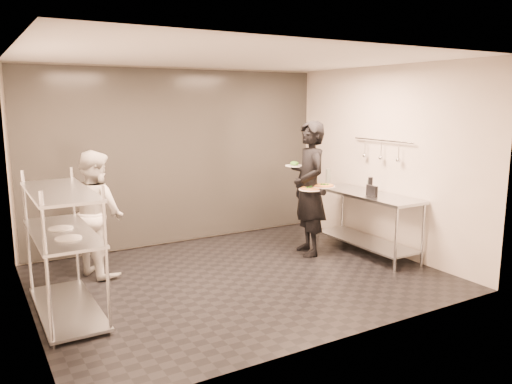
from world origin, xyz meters
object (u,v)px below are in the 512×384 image
pass_rack (63,245)px  chef (96,213)px  pizza_plate_near (310,189)px  bottle_green (328,178)px  waiter (309,189)px  bottle_dark (370,185)px  prep_counter (367,212)px  salad_plate (294,165)px  bottle_clear (369,186)px  pos_monitor (372,191)px  pizza_plate_far (323,186)px

pass_rack → chef: size_ratio=0.96×
pizza_plate_near → bottle_green: (0.77, 0.56, 0.03)m
waiter → bottle_dark: 0.92m
prep_counter → pass_rack: bearing=-180.0°
salad_plate → bottle_green: salad_plate is taller
waiter → bottle_dark: waiter is taller
bottle_clear → bottle_green: bearing=102.3°
prep_counter → pos_monitor: size_ratio=8.05×
waiter → chef: 3.04m
waiter → bottle_green: (0.66, 0.40, 0.06)m
prep_counter → bottle_clear: bearing=27.5°
bottle_green → pos_monitor: bearing=-90.2°
chef → pos_monitor: 3.85m
waiter → pizza_plate_near: waiter is taller
pos_monitor → bottle_dark: bearing=59.4°
pass_rack → prep_counter: bearing=0.0°
waiter → pizza_plate_far: waiter is taller
bottle_clear → salad_plate: bearing=143.7°
chef → pizza_plate_near: size_ratio=4.88×
salad_plate → pos_monitor: (0.73, -0.91, -0.33)m
pizza_plate_far → bottle_green: (0.54, 0.58, 0.00)m
pizza_plate_far → salad_plate: salad_plate is taller
bottle_green → bottle_dark: bottle_green is taller
chef → bottle_green: bearing=-113.4°
bottle_clear → bottle_dark: size_ratio=0.79×
pass_rack → pizza_plate_near: pass_rack is taller
pass_rack → pos_monitor: 4.22m
pizza_plate_near → bottle_green: size_ratio=1.20×
pizza_plate_far → prep_counter: bearing=-18.7°
pizza_plate_far → bottle_green: bearing=46.6°
pass_rack → pizza_plate_far: size_ratio=4.54×
chef → pizza_plate_far: bearing=-124.6°
chef → bottle_dark: 3.94m
chef → pizza_plate_far: size_ratio=4.71×
chef → pass_rack: bearing=132.8°
bottle_dark → pizza_plate_near: bearing=165.4°
pass_rack → pizza_plate_near: 3.47m
pass_rack → waiter: bearing=6.5°
chef → pizza_plate_far: 3.20m
prep_counter → bottle_clear: 0.39m
prep_counter → pizza_plate_far: 0.82m
pass_rack → bottle_dark: pass_rack is taller
pizza_plate_near → bottle_dark: (0.93, -0.24, 0.01)m
salad_plate → pizza_plate_near: bearing=-93.6°
chef → bottle_green: 3.63m
salad_plate → chef: bearing=171.9°
pos_monitor → bottle_clear: bottle_clear is taller
salad_plate → pos_monitor: bearing=-51.1°
pos_monitor → salad_plate: bearing=136.4°
salad_plate → bottle_green: 0.79m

